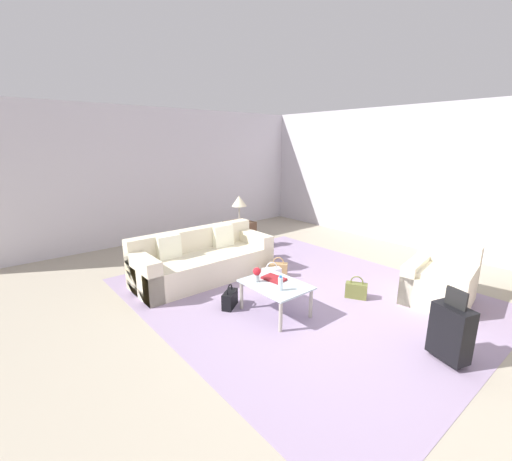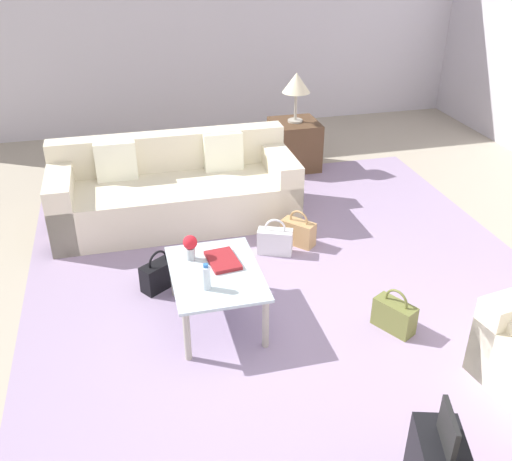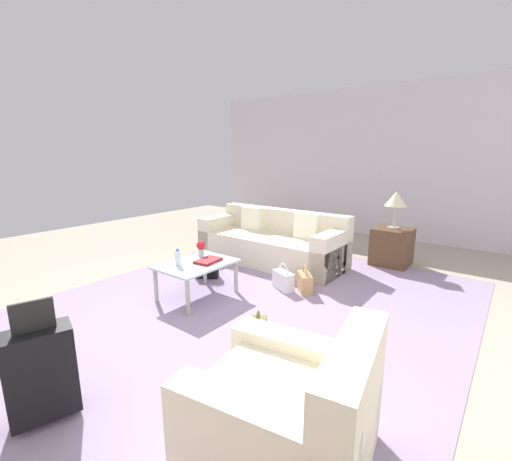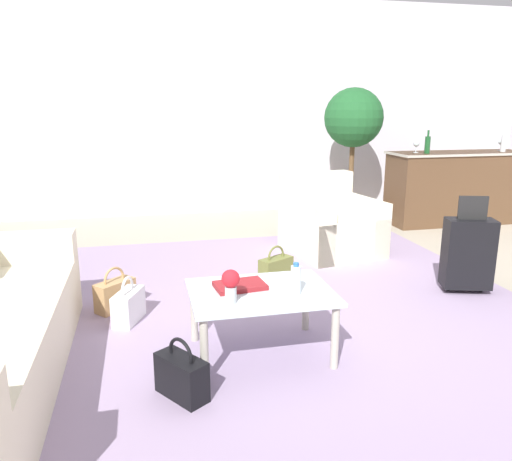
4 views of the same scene
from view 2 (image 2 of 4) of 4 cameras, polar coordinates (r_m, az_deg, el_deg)
The scene contains 14 objects.
ground_plane at distance 4.32m, azimuth 3.78°, elevation -10.99°, with size 12.00×12.00×0.00m, color #A89E89.
wall_left at distance 8.35m, azimuth -6.97°, elevation 20.42°, with size 0.12×8.00×3.10m, color silver.
area_rug at distance 4.82m, azimuth 3.92°, elevation -6.12°, with size 5.20×4.40×0.01m, color #9984A3.
couch at distance 5.89m, azimuth -8.17°, elevation 3.88°, with size 0.94×2.40×0.83m.
coffee_table at distance 4.30m, azimuth -4.05°, elevation -4.81°, with size 0.91×0.66×0.44m.
water_bottle at distance 4.04m, azimuth -5.00°, elevation -4.69°, with size 0.06×0.06×0.20m.
coffee_table_book at distance 4.37m, azimuth -3.34°, elevation -2.99°, with size 0.32×0.21×0.03m, color maroon.
flower_vase at distance 4.37m, azimuth -6.59°, elevation -1.49°, with size 0.11×0.11×0.21m.
side_table at distance 7.11m, azimuth 3.85°, elevation 8.56°, with size 0.56×0.56×0.59m, color #513823.
table_lamp at distance 6.88m, azimuth 4.06°, elevation 14.40°, with size 0.33×0.33×0.59m.
handbag_white at distance 5.28m, azimuth 1.91°, elevation -1.05°, with size 0.25×0.35×0.36m.
handbag_black at distance 4.86m, azimuth -9.63°, elevation -4.36°, with size 0.30×0.34×0.36m.
handbag_tan at distance 5.43m, azimuth 4.24°, elevation -0.16°, with size 0.33×0.32×0.36m.
handbag_olive at distance 4.46m, azimuth 13.66°, elevation -8.23°, with size 0.35×0.28×0.36m.
Camera 2 is at (3.13, -1.07, 2.77)m, focal length 40.00 mm.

